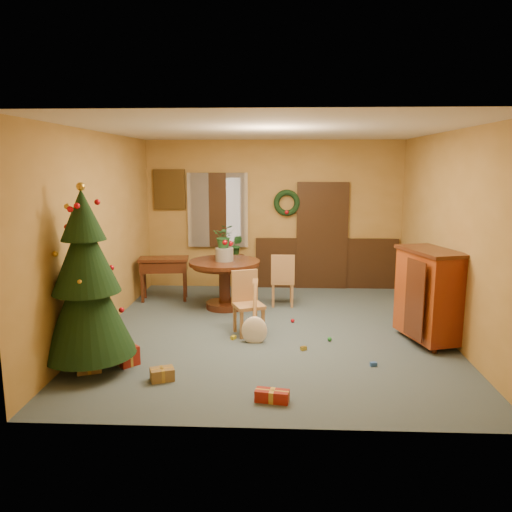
# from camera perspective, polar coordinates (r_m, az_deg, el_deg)

# --- Properties ---
(room_envelope) EXTENTS (5.50, 5.50, 5.50)m
(room_envelope) POSITION_cam_1_polar(r_m,az_deg,el_deg) (9.84, 3.24, 2.72)
(room_envelope) COLOR #394B53
(room_envelope) RESTS_ON ground
(dining_table) EXTENTS (1.21, 1.21, 0.83)m
(dining_table) POSITION_cam_1_polar(r_m,az_deg,el_deg) (8.50, -3.60, -2.19)
(dining_table) COLOR black
(dining_table) RESTS_ON floor
(urn) EXTENTS (0.30, 0.30, 0.22)m
(urn) POSITION_cam_1_polar(r_m,az_deg,el_deg) (8.43, -3.63, 0.20)
(urn) COLOR slate
(urn) RESTS_ON dining_table
(centerpiece_plant) EXTENTS (0.36, 0.31, 0.40)m
(centerpiece_plant) POSITION_cam_1_polar(r_m,az_deg,el_deg) (8.38, -3.65, 2.28)
(centerpiece_plant) COLOR #1E4C23
(centerpiece_plant) RESTS_ON urn
(chair_near) EXTENTS (0.52, 0.52, 0.92)m
(chair_near) POSITION_cam_1_polar(r_m,az_deg,el_deg) (7.28, -1.04, -5.05)
(chair_near) COLOR #A77742
(chair_near) RESTS_ON floor
(chair_far) EXTENTS (0.41, 0.41, 0.93)m
(chair_far) POSITION_cam_1_polar(r_m,az_deg,el_deg) (8.63, 3.06, -2.56)
(chair_far) COLOR #A77742
(chair_far) RESTS_ON floor
(guitar) EXTENTS (0.49, 0.62, 0.82)m
(guitar) POSITION_cam_1_polar(r_m,az_deg,el_deg) (6.89, -0.18, -6.56)
(guitar) COLOR #F7E6CE
(guitar) RESTS_ON floor
(plant_stand) EXTENTS (0.29, 0.29, 0.74)m
(plant_stand) POSITION_cam_1_polar(r_m,az_deg,el_deg) (9.51, -2.19, -1.55)
(plant_stand) COLOR black
(plant_stand) RESTS_ON floor
(stand_plant) EXTENTS (0.24, 0.21, 0.38)m
(stand_plant) POSITION_cam_1_polar(r_m,az_deg,el_deg) (9.43, -2.21, 1.24)
(stand_plant) COLOR #19471E
(stand_plant) RESTS_ON plant_stand
(christmas_tree) EXTENTS (1.08, 1.08, 2.24)m
(christmas_tree) POSITION_cam_1_polar(r_m,az_deg,el_deg) (6.17, -18.79, -3.00)
(christmas_tree) COLOR #382111
(christmas_tree) RESTS_ON floor
(writing_desk) EXTENTS (0.93, 0.54, 0.78)m
(writing_desk) POSITION_cam_1_polar(r_m,az_deg,el_deg) (9.16, -10.49, -1.37)
(writing_desk) COLOR black
(writing_desk) RESTS_ON floor
(sideboard) EXTENTS (0.81, 1.13, 1.31)m
(sideboard) POSITION_cam_1_polar(r_m,az_deg,el_deg) (7.23, 19.11, -4.04)
(sideboard) COLOR #571309
(sideboard) RESTS_ON floor
(gift_a) EXTENTS (0.33, 0.29, 0.15)m
(gift_a) POSITION_cam_1_polar(r_m,az_deg,el_deg) (6.39, -18.53, -11.81)
(gift_a) COLOR brown
(gift_a) RESTS_ON floor
(gift_b) EXTENTS (0.33, 0.33, 0.24)m
(gift_b) POSITION_cam_1_polar(r_m,az_deg,el_deg) (6.46, -14.52, -10.93)
(gift_b) COLOR maroon
(gift_b) RESTS_ON floor
(gift_c) EXTENTS (0.31, 0.27, 0.14)m
(gift_c) POSITION_cam_1_polar(r_m,az_deg,el_deg) (5.96, -10.67, -13.14)
(gift_c) COLOR brown
(gift_c) RESTS_ON floor
(gift_d) EXTENTS (0.37, 0.20, 0.13)m
(gift_d) POSITION_cam_1_polar(r_m,az_deg,el_deg) (5.39, 1.85, -15.68)
(gift_d) COLOR maroon
(gift_d) RESTS_ON floor
(toy_a) EXTENTS (0.09, 0.07, 0.05)m
(toy_a) POSITION_cam_1_polar(r_m,az_deg,el_deg) (6.41, 13.27, -11.94)
(toy_a) COLOR #2956B4
(toy_a) RESTS_ON floor
(toy_b) EXTENTS (0.06, 0.06, 0.06)m
(toy_b) POSITION_cam_1_polar(r_m,az_deg,el_deg) (7.14, 8.41, -9.37)
(toy_b) COLOR #227F2F
(toy_b) RESTS_ON floor
(toy_c) EXTENTS (0.08, 0.09, 0.05)m
(toy_c) POSITION_cam_1_polar(r_m,az_deg,el_deg) (7.14, -2.60, -9.30)
(toy_c) COLOR gold
(toy_c) RESTS_ON floor
(toy_d) EXTENTS (0.06, 0.06, 0.06)m
(toy_d) POSITION_cam_1_polar(r_m,az_deg,el_deg) (7.87, 4.21, -7.38)
(toy_d) COLOR red
(toy_d) RESTS_ON floor
(toy_e) EXTENTS (0.09, 0.09, 0.05)m
(toy_e) POSITION_cam_1_polar(r_m,az_deg,el_deg) (6.77, 5.45, -10.46)
(toy_e) COLOR gold
(toy_e) RESTS_ON floor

